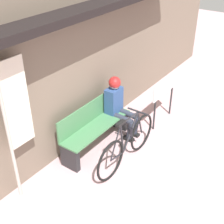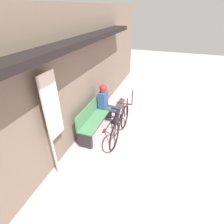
# 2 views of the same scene
# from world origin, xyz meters

# --- Properties ---
(storefront_wall) EXTENTS (12.00, 0.56, 3.20)m
(storefront_wall) POSITION_xyz_m (0.00, 2.91, 1.66)
(storefront_wall) COLOR #756656
(storefront_wall) RESTS_ON ground_plane
(park_bench_near) EXTENTS (1.60, 0.42, 0.86)m
(park_bench_near) POSITION_xyz_m (0.59, 2.54, 0.40)
(park_bench_near) COLOR #477F51
(park_bench_near) RESTS_ON ground_plane
(bicycle) EXTENTS (1.68, 0.40, 0.95)m
(bicycle) POSITION_xyz_m (0.52, 1.79, 0.39)
(bicycle) COLOR black
(bicycle) RESTS_ON ground_plane
(person_seated) EXTENTS (0.34, 0.65, 1.21)m
(person_seated) POSITION_xyz_m (1.18, 2.42, 0.69)
(person_seated) COLOR #2D3342
(person_seated) RESTS_ON ground_plane
(banner_pole) EXTENTS (0.45, 0.05, 2.19)m
(banner_pole) POSITION_xyz_m (-0.94, 2.70, 1.38)
(banner_pole) COLOR #B7B2A8
(banner_pole) RESTS_ON ground_plane
(signboard) EXTENTS (0.92, 0.04, 1.01)m
(signboard) POSITION_xyz_m (2.06, 1.90, 0.76)
(signboard) COLOR #232326
(signboard) RESTS_ON ground_plane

